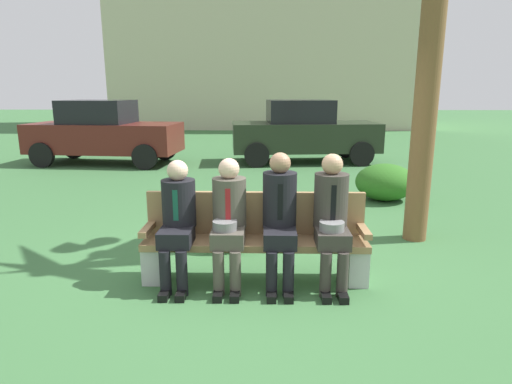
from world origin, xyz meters
TOP-DOWN VIEW (x-y plane):
  - ground_plane at (0.00, 0.00)m, footprint 80.00×80.00m
  - park_bench at (0.06, -0.22)m, footprint 2.28×0.44m
  - seated_man_leftmost at (-0.72, -0.36)m, footprint 0.34×0.72m
  - seated_man_centerleft at (-0.21, -0.36)m, footprint 0.34×0.72m
  - seated_man_centerright at (0.30, -0.35)m, footprint 0.34×0.72m
  - seated_man_rightmost at (0.81, -0.36)m, footprint 0.34×0.72m
  - shrub_near_bench at (2.30, 3.16)m, footprint 1.05×0.96m
  - shrub_mid_lawn at (-0.28, 0.90)m, footprint 1.08×0.99m
  - parked_car_near at (-4.17, 7.01)m, footprint 4.03×2.00m
  - parked_car_far at (1.17, 7.38)m, footprint 4.03×2.00m
  - building_backdrop at (0.34, 20.16)m, footprint 16.71×6.72m

SIDE VIEW (x-z plane):
  - ground_plane at x=0.00m, z-range 0.00..0.00m
  - shrub_near_bench at x=2.30m, z-range 0.00..0.66m
  - shrub_mid_lawn at x=-0.28m, z-range 0.00..0.68m
  - park_bench at x=0.06m, z-range -0.02..0.88m
  - seated_man_leftmost at x=-0.72m, z-range 0.08..1.34m
  - seated_man_centerleft at x=-0.21m, z-range 0.07..1.35m
  - seated_man_rightmost at x=0.81m, z-range 0.07..1.40m
  - seated_man_centerright at x=0.30m, z-range 0.08..1.42m
  - parked_car_near at x=-4.17m, z-range 0.00..1.68m
  - parked_car_far at x=1.17m, z-range 0.00..1.68m
  - building_backdrop at x=0.34m, z-range 0.02..12.59m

